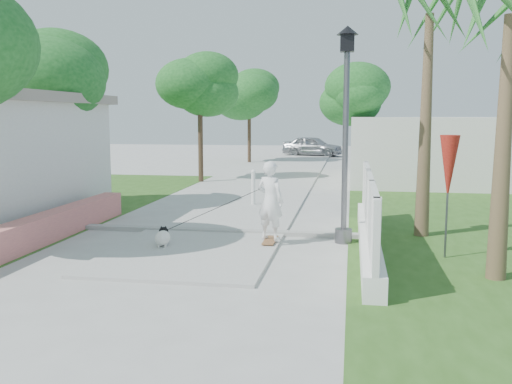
% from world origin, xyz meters
% --- Properties ---
extents(ground, '(90.00, 90.00, 0.00)m').
position_xyz_m(ground, '(0.00, 0.00, 0.00)').
color(ground, '#B7B7B2').
rests_on(ground, ground).
extents(path_strip, '(3.20, 36.00, 0.06)m').
position_xyz_m(path_strip, '(0.00, 20.00, 0.03)').
color(path_strip, '#B7B7B2').
rests_on(path_strip, ground).
extents(curb, '(6.50, 0.25, 0.10)m').
position_xyz_m(curb, '(0.00, 6.00, 0.05)').
color(curb, '#999993').
rests_on(curb, ground).
extents(pink_wall, '(0.45, 8.20, 0.80)m').
position_xyz_m(pink_wall, '(-3.30, 3.55, 0.31)').
color(pink_wall, '#E18173').
rests_on(pink_wall, ground).
extents(lattice_fence, '(0.35, 7.00, 1.50)m').
position_xyz_m(lattice_fence, '(3.40, 5.00, 0.54)').
color(lattice_fence, white).
rests_on(lattice_fence, ground).
extents(building_right, '(6.00, 8.00, 2.60)m').
position_xyz_m(building_right, '(6.00, 18.00, 1.30)').
color(building_right, silver).
rests_on(building_right, ground).
extents(street_lamp, '(0.44, 0.44, 4.44)m').
position_xyz_m(street_lamp, '(2.90, 5.50, 2.43)').
color(street_lamp, '#59595E').
rests_on(street_lamp, ground).
extents(bollard, '(0.14, 0.14, 1.09)m').
position_xyz_m(bollard, '(0.20, 10.00, 0.58)').
color(bollard, white).
rests_on(bollard, ground).
extents(patio_umbrella, '(0.36, 0.36, 2.30)m').
position_xyz_m(patio_umbrella, '(4.80, 4.50, 1.69)').
color(patio_umbrella, '#59595E').
rests_on(patio_umbrella, ground).
extents(tree_left_mid, '(3.20, 3.20, 4.85)m').
position_xyz_m(tree_left_mid, '(-5.48, 8.48, 3.50)').
color(tree_left_mid, '#4C3826').
rests_on(tree_left_mid, ground).
extents(tree_path_left, '(3.40, 3.40, 5.23)m').
position_xyz_m(tree_path_left, '(-2.98, 15.98, 3.82)').
color(tree_path_left, '#4C3826').
rests_on(tree_path_left, ground).
extents(tree_path_right, '(3.00, 3.00, 4.79)m').
position_xyz_m(tree_path_right, '(3.22, 19.98, 3.49)').
color(tree_path_right, '#4C3826').
rests_on(tree_path_right, ground).
extents(tree_path_far, '(3.20, 3.20, 5.17)m').
position_xyz_m(tree_path_far, '(-2.78, 25.98, 3.82)').
color(tree_path_far, '#4C3826').
rests_on(tree_path_far, ground).
extents(palm_far, '(1.80, 1.80, 5.30)m').
position_xyz_m(palm_far, '(4.60, 6.50, 4.48)').
color(palm_far, brown).
rests_on(palm_far, ground).
extents(palm_near, '(1.80, 1.80, 4.70)m').
position_xyz_m(palm_near, '(5.40, 3.20, 3.95)').
color(palm_near, brown).
rests_on(palm_near, ground).
extents(skateboarder, '(2.42, 0.96, 1.73)m').
position_xyz_m(skateboarder, '(0.60, 4.92, 0.78)').
color(skateboarder, brown).
rests_on(skateboarder, ground).
extents(dog, '(0.38, 0.62, 0.43)m').
position_xyz_m(dog, '(-0.67, 4.37, 0.23)').
color(dog, white).
rests_on(dog, ground).
extents(parked_car, '(4.21, 2.51, 1.34)m').
position_xyz_m(parked_car, '(0.48, 31.51, 0.67)').
color(parked_car, '#AAAEB2').
rests_on(parked_car, ground).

